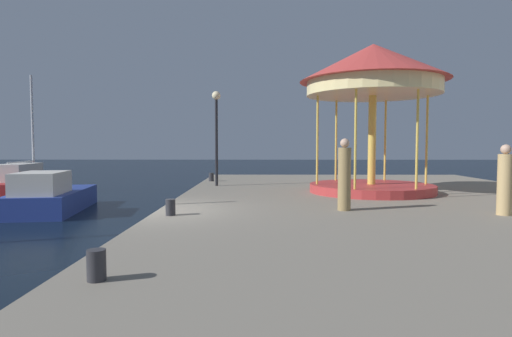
{
  "coord_description": "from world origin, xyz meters",
  "views": [
    {
      "loc": [
        2.72,
        -10.97,
        2.53
      ],
      "look_at": [
        2.59,
        2.81,
        1.75
      ],
      "focal_mm": 29.29,
      "sensor_mm": 36.0,
      "label": 1
    }
  ],
  "objects_px": {
    "person_by_the_water": "(505,182)",
    "person_far_corner": "(344,177)",
    "motorboat_blue": "(50,197)",
    "carousel": "(373,83)",
    "sailboat_red": "(24,184)",
    "bollard_north": "(96,265)",
    "bollard_south": "(211,177)",
    "bollard_center": "(170,207)",
    "lamp_post_mid_promenade": "(216,121)"
  },
  "relations": [
    {
      "from": "bollard_center",
      "to": "person_far_corner",
      "type": "bearing_deg",
      "value": 10.67
    },
    {
      "from": "motorboat_blue",
      "to": "carousel",
      "type": "xyz_separation_m",
      "value": [
        11.93,
        -0.31,
        4.19
      ]
    },
    {
      "from": "carousel",
      "to": "person_by_the_water",
      "type": "bearing_deg",
      "value": -68.03
    },
    {
      "from": "bollard_center",
      "to": "lamp_post_mid_promenade",
      "type": "bearing_deg",
      "value": 87.15
    },
    {
      "from": "lamp_post_mid_promenade",
      "to": "bollard_south",
      "type": "height_order",
      "value": "lamp_post_mid_promenade"
    },
    {
      "from": "motorboat_blue",
      "to": "bollard_south",
      "type": "distance_m",
      "value": 7.03
    },
    {
      "from": "motorboat_blue",
      "to": "carousel",
      "type": "bearing_deg",
      "value": -1.51
    },
    {
      "from": "sailboat_red",
      "to": "bollard_south",
      "type": "relative_size",
      "value": 15.28
    },
    {
      "from": "carousel",
      "to": "person_far_corner",
      "type": "bearing_deg",
      "value": -113.65
    },
    {
      "from": "motorboat_blue",
      "to": "lamp_post_mid_promenade",
      "type": "bearing_deg",
      "value": 19.04
    },
    {
      "from": "lamp_post_mid_promenade",
      "to": "person_far_corner",
      "type": "bearing_deg",
      "value": -58.3
    },
    {
      "from": "sailboat_red",
      "to": "person_far_corner",
      "type": "distance_m",
      "value": 16.87
    },
    {
      "from": "motorboat_blue",
      "to": "bollard_center",
      "type": "height_order",
      "value": "motorboat_blue"
    },
    {
      "from": "person_far_corner",
      "to": "bollard_north",
      "type": "bearing_deg",
      "value": -126.81
    },
    {
      "from": "lamp_post_mid_promenade",
      "to": "bollard_center",
      "type": "relative_size",
      "value": 9.93
    },
    {
      "from": "carousel",
      "to": "lamp_post_mid_promenade",
      "type": "bearing_deg",
      "value": 157.86
    },
    {
      "from": "bollard_south",
      "to": "sailboat_red",
      "type": "bearing_deg",
      "value": 175.87
    },
    {
      "from": "person_by_the_water",
      "to": "person_far_corner",
      "type": "distance_m",
      "value": 3.87
    },
    {
      "from": "bollard_center",
      "to": "bollard_north",
      "type": "bearing_deg",
      "value": -88.69
    },
    {
      "from": "lamp_post_mid_promenade",
      "to": "bollard_center",
      "type": "height_order",
      "value": "lamp_post_mid_promenade"
    },
    {
      "from": "bollard_north",
      "to": "bollard_south",
      "type": "xyz_separation_m",
      "value": [
        -0.23,
        14.56,
        0.0
      ]
    },
    {
      "from": "sailboat_red",
      "to": "bollard_north",
      "type": "relative_size",
      "value": 15.28
    },
    {
      "from": "motorboat_blue",
      "to": "bollard_center",
      "type": "xyz_separation_m",
      "value": [
        5.67,
        -5.33,
        0.42
      ]
    },
    {
      "from": "carousel",
      "to": "motorboat_blue",
      "type": "bearing_deg",
      "value": 178.49
    },
    {
      "from": "person_by_the_water",
      "to": "person_far_corner",
      "type": "relative_size",
      "value": 0.92
    },
    {
      "from": "motorboat_blue",
      "to": "bollard_north",
      "type": "bearing_deg",
      "value": -60.62
    },
    {
      "from": "bollard_north",
      "to": "person_by_the_water",
      "type": "relative_size",
      "value": 0.23
    },
    {
      "from": "sailboat_red",
      "to": "person_far_corner",
      "type": "xyz_separation_m",
      "value": [
        13.92,
        -9.47,
        1.08
      ]
    },
    {
      "from": "carousel",
      "to": "person_far_corner",
      "type": "relative_size",
      "value": 2.81
    },
    {
      "from": "person_by_the_water",
      "to": "bollard_south",
      "type": "bearing_deg",
      "value": 131.31
    },
    {
      "from": "bollard_south",
      "to": "bollard_center",
      "type": "bearing_deg",
      "value": -89.3
    },
    {
      "from": "sailboat_red",
      "to": "person_by_the_water",
      "type": "xyz_separation_m",
      "value": [
        17.72,
        -10.18,
        1.0
      ]
    },
    {
      "from": "sailboat_red",
      "to": "bollard_center",
      "type": "height_order",
      "value": "sailboat_red"
    },
    {
      "from": "carousel",
      "to": "bollard_south",
      "type": "bearing_deg",
      "value": 144.11
    },
    {
      "from": "lamp_post_mid_promenade",
      "to": "person_by_the_water",
      "type": "relative_size",
      "value": 2.28
    },
    {
      "from": "bollard_south",
      "to": "person_by_the_water",
      "type": "distance_m",
      "value": 12.66
    },
    {
      "from": "bollard_center",
      "to": "person_far_corner",
      "type": "relative_size",
      "value": 0.21
    },
    {
      "from": "carousel",
      "to": "bollard_north",
      "type": "height_order",
      "value": "carousel"
    },
    {
      "from": "lamp_post_mid_promenade",
      "to": "person_far_corner",
      "type": "distance_m",
      "value": 7.95
    },
    {
      "from": "bollard_north",
      "to": "person_far_corner",
      "type": "relative_size",
      "value": 0.21
    },
    {
      "from": "carousel",
      "to": "lamp_post_mid_promenade",
      "type": "relative_size",
      "value": 1.34
    },
    {
      "from": "motorboat_blue",
      "to": "person_far_corner",
      "type": "distance_m",
      "value": 11.11
    },
    {
      "from": "bollard_north",
      "to": "person_by_the_water",
      "type": "distance_m",
      "value": 9.59
    },
    {
      "from": "person_far_corner",
      "to": "lamp_post_mid_promenade",
      "type": "bearing_deg",
      "value": 121.7
    },
    {
      "from": "bollard_north",
      "to": "person_far_corner",
      "type": "bearing_deg",
      "value": 53.19
    },
    {
      "from": "person_by_the_water",
      "to": "person_far_corner",
      "type": "height_order",
      "value": "person_far_corner"
    },
    {
      "from": "bollard_north",
      "to": "person_by_the_water",
      "type": "height_order",
      "value": "person_by_the_water"
    },
    {
      "from": "motorboat_blue",
      "to": "bollard_north",
      "type": "distance_m",
      "value": 11.78
    },
    {
      "from": "sailboat_red",
      "to": "person_by_the_water",
      "type": "relative_size",
      "value": 3.5
    },
    {
      "from": "carousel",
      "to": "bollard_south",
      "type": "distance_m",
      "value": 8.73
    }
  ]
}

